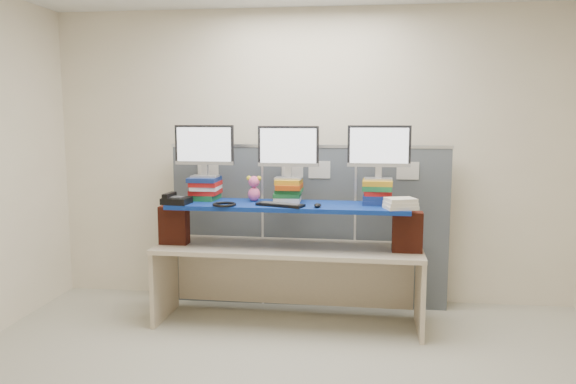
# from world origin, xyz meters

# --- Properties ---
(room) EXTENTS (5.00, 4.00, 2.80)m
(room) POSITION_xyz_m (0.00, 0.00, 1.40)
(room) COLOR #F8E9CC
(room) RESTS_ON ground
(cubicle_partition) EXTENTS (2.60, 0.06, 1.53)m
(cubicle_partition) POSITION_xyz_m (-0.00, 1.78, 0.77)
(cubicle_partition) COLOR #4C5259
(cubicle_partition) RESTS_ON ground
(desk) EXTENTS (2.28, 0.72, 0.69)m
(desk) POSITION_xyz_m (-0.13, 1.26, 0.55)
(desk) COLOR beige
(desk) RESTS_ON ground
(brick_pier_left) EXTENTS (0.25, 0.14, 0.33)m
(brick_pier_left) POSITION_xyz_m (-1.12, 1.23, 0.85)
(brick_pier_left) COLOR maroon
(brick_pier_left) RESTS_ON desk
(brick_pier_right) EXTENTS (0.25, 0.14, 0.33)m
(brick_pier_right) POSITION_xyz_m (0.86, 1.18, 0.85)
(brick_pier_right) COLOR maroon
(brick_pier_right) RESTS_ON desk
(blue_board) EXTENTS (2.03, 0.56, 0.04)m
(blue_board) POSITION_xyz_m (-0.13, 1.26, 1.04)
(blue_board) COLOR #08096D
(blue_board) RESTS_ON brick_pier_left
(book_stack_left) EXTENTS (0.26, 0.30, 0.20)m
(book_stack_left) POSITION_xyz_m (-0.89, 1.40, 1.16)
(book_stack_left) COLOR #1A6330
(book_stack_left) RESTS_ON blue_board
(book_stack_center) EXTENTS (0.24, 0.31, 0.20)m
(book_stack_center) POSITION_xyz_m (-0.14, 1.38, 1.15)
(book_stack_center) COLOR white
(book_stack_center) RESTS_ON blue_board
(book_stack_right) EXTENTS (0.26, 0.30, 0.20)m
(book_stack_right) POSITION_xyz_m (0.61, 1.36, 1.16)
(book_stack_right) COLOR navy
(book_stack_right) RESTS_ON blue_board
(monitor_left) EXTENTS (0.52, 0.15, 0.45)m
(monitor_left) POSITION_xyz_m (-0.88, 1.40, 1.52)
(monitor_left) COLOR #B2B2B8
(monitor_left) RESTS_ON book_stack_left
(monitor_center) EXTENTS (0.52, 0.15, 0.45)m
(monitor_center) POSITION_xyz_m (-0.14, 1.38, 1.51)
(monitor_center) COLOR #B2B2B8
(monitor_center) RESTS_ON book_stack_center
(monitor_right) EXTENTS (0.52, 0.15, 0.45)m
(monitor_right) POSITION_xyz_m (0.62, 1.35, 1.52)
(monitor_right) COLOR #B2B2B8
(monitor_right) RESTS_ON book_stack_right
(keyboard) EXTENTS (0.42, 0.26, 0.03)m
(keyboard) POSITION_xyz_m (-0.18, 1.12, 1.07)
(keyboard) COLOR black
(keyboard) RESTS_ON blue_board
(mouse) EXTENTS (0.08, 0.12, 0.03)m
(mouse) POSITION_xyz_m (0.13, 1.10, 1.07)
(mouse) COLOR black
(mouse) RESTS_ON blue_board
(desk_phone) EXTENTS (0.23, 0.22, 0.09)m
(desk_phone) POSITION_xyz_m (-1.07, 1.13, 1.09)
(desk_phone) COLOR black
(desk_phone) RESTS_ON blue_board
(headset) EXTENTS (0.23, 0.23, 0.02)m
(headset) POSITION_xyz_m (-0.64, 1.09, 1.07)
(headset) COLOR black
(headset) RESTS_ON blue_board
(plush_toy) EXTENTS (0.13, 0.10, 0.22)m
(plush_toy) POSITION_xyz_m (-0.44, 1.37, 1.17)
(plush_toy) COLOR #F35C95
(plush_toy) RESTS_ON blue_board
(binder_stack) EXTENTS (0.29, 0.26, 0.09)m
(binder_stack) POSITION_xyz_m (0.79, 1.10, 1.10)
(binder_stack) COLOR beige
(binder_stack) RESTS_ON blue_board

